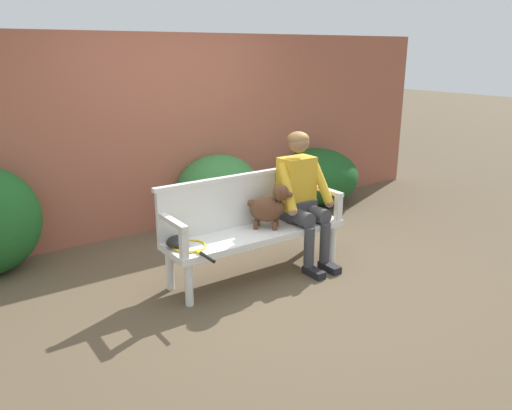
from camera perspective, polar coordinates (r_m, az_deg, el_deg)
The scene contains 13 objects.
ground_plane at distance 4.87m, azimuth 0.00°, elevation -7.81°, with size 40.00×40.00×0.00m, color brown.
brick_garden_fence at distance 6.10m, azimuth -10.05°, elevation 8.07°, with size 8.00×0.30×2.24m, color #9E5642.
hedge_bush_far_left at distance 6.99m, azimuth 6.85°, elevation 3.20°, with size 1.15×1.11×0.76m, color #194C1E.
hedge_bush_mid_left at distance 6.11m, azimuth -4.26°, elevation 1.68°, with size 1.05×0.92×0.86m, color #337538.
hedge_bush_mid_right at distance 7.07m, azimuth 6.43°, elevation 2.56°, with size 0.80×0.60×0.57m, color #286B2D.
garden_bench at distance 4.72m, azimuth 0.00°, elevation -3.58°, with size 1.77×0.49×0.44m.
bench_backrest at distance 4.79m, azimuth -1.45°, elevation 0.67°, with size 1.81×0.06×0.50m.
bench_armrest_left_end at distance 4.16m, azimuth -8.93°, elevation -2.90°, with size 0.06×0.49×0.28m.
bench_armrest_right_end at distance 5.08m, azimuth 8.41°, elevation 0.84°, with size 0.06×0.49×0.28m.
person_seated at distance 4.91m, azimuth 5.15°, elevation 1.28°, with size 0.56×0.64×1.31m.
dog_on_bench at distance 4.71m, azimuth 1.58°, elevation -0.14°, with size 0.38×0.37×0.43m.
tennis_racket at distance 4.33m, azimuth -7.36°, elevation -4.74°, with size 0.29×0.56×0.03m.
baseball_glove at distance 4.37m, azimuth -8.95°, elevation -4.08°, with size 0.22×0.17×0.09m, color black.
Camera 1 is at (-2.52, -3.63, 2.06)m, focal length 35.44 mm.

